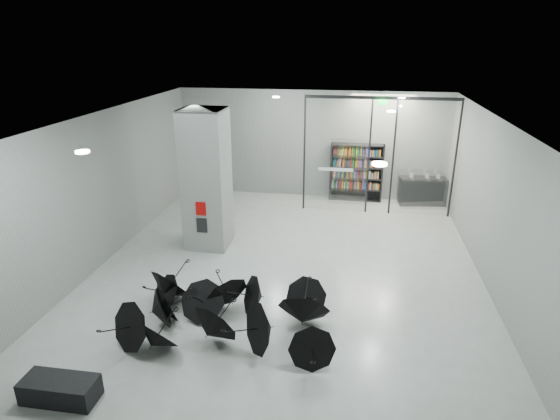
% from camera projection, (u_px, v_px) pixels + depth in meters
% --- Properties ---
extents(room, '(14.00, 14.02, 4.01)m').
position_uv_depth(room, '(282.00, 175.00, 10.70)').
color(room, '#949794').
rests_on(room, ground).
extents(column, '(1.20, 1.20, 4.00)m').
position_uv_depth(column, '(206.00, 180.00, 13.22)').
color(column, slate).
rests_on(column, ground).
extents(fire_cabinet, '(0.28, 0.04, 0.38)m').
position_uv_depth(fire_cabinet, '(201.00, 209.00, 12.88)').
color(fire_cabinet, '#A50A07').
rests_on(fire_cabinet, column).
extents(info_panel, '(0.30, 0.03, 0.42)m').
position_uv_depth(info_panel, '(202.00, 225.00, 13.05)').
color(info_panel, black).
rests_on(info_panel, column).
extents(exit_sign, '(0.30, 0.06, 0.15)m').
position_uv_depth(exit_sign, '(382.00, 103.00, 14.89)').
color(exit_sign, '#0CE533').
rests_on(exit_sign, room).
extents(glass_partition, '(5.06, 0.08, 4.00)m').
position_uv_depth(glass_partition, '(378.00, 152.00, 15.65)').
color(glass_partition, silver).
rests_on(glass_partition, ground).
extents(bench, '(1.27, 0.55, 0.41)m').
position_uv_depth(bench, '(60.00, 389.00, 7.91)').
color(bench, black).
rests_on(bench, ground).
extents(bookshelf, '(1.95, 0.42, 2.14)m').
position_uv_depth(bookshelf, '(356.00, 172.00, 17.30)').
color(bookshelf, black).
rests_on(bookshelf, ground).
extents(shop_counter, '(1.74, 0.88, 1.00)m').
position_uv_depth(shop_counter, '(422.00, 191.00, 17.07)').
color(shop_counter, black).
rests_on(shop_counter, ground).
extents(umbrella_cluster, '(4.76, 3.25, 1.33)m').
position_uv_depth(umbrella_cluster, '(219.00, 316.00, 9.79)').
color(umbrella_cluster, black).
rests_on(umbrella_cluster, ground).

